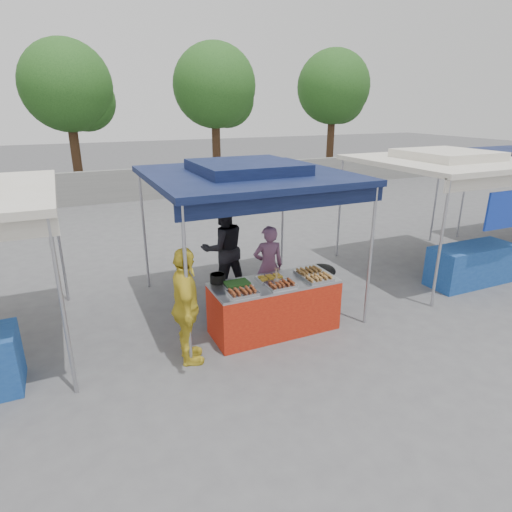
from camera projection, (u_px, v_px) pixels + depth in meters
name	position (u px, v px, depth m)	size (l,w,h in m)	color
ground_plane	(271.00, 327.00, 7.03)	(80.00, 80.00, 0.00)	#515254
back_wall	(144.00, 184.00, 16.28)	(40.00, 0.25, 1.20)	slate
main_canopy	(247.00, 174.00, 7.07)	(3.20, 3.20, 2.57)	#AAAAB1
neighbor_stall_right	(457.00, 201.00, 8.74)	(3.20, 3.20, 2.57)	#AAAAB1
tree_1	(71.00, 90.00, 16.25)	(3.46, 3.39, 5.83)	#3B2516
tree_2	(218.00, 90.00, 18.00)	(3.52, 3.46, 5.94)	#3B2516
tree_3	(335.00, 90.00, 20.93)	(3.57, 3.52, 6.04)	#3B2516
vendor_table	(274.00, 306.00, 6.80)	(2.00, 0.80, 0.85)	#B0220F
food_tray_fl	(243.00, 292.00, 6.19)	(0.42, 0.30, 0.07)	#B6B6BA
food_tray_fm	(281.00, 285.00, 6.45)	(0.42, 0.30, 0.07)	#B6B6BA
food_tray_fr	(318.00, 278.00, 6.69)	(0.42, 0.30, 0.07)	#B6B6BA
food_tray_bl	(237.00, 284.00, 6.47)	(0.42, 0.30, 0.07)	#B6B6BA
food_tray_bm	(270.00, 278.00, 6.71)	(0.42, 0.30, 0.07)	#B6B6BA
food_tray_br	(309.00, 272.00, 6.96)	(0.42, 0.30, 0.07)	#B6B6BA
cooking_pot	(218.00, 278.00, 6.60)	(0.24, 0.24, 0.14)	black
skewer_cup	(276.00, 283.00, 6.47)	(0.09, 0.09, 0.11)	#AAAAB1
wok_burner	(321.00, 282.00, 7.59)	(0.48, 0.48, 0.81)	black
crate_left	(227.00, 307.00, 7.37)	(0.52, 0.36, 0.31)	navy
crate_right	(273.00, 301.00, 7.64)	(0.47, 0.33, 0.28)	navy
crate_stacked	(273.00, 286.00, 7.55)	(0.47, 0.33, 0.28)	navy
vendor_woman	(268.00, 266.00, 7.58)	(0.54, 0.36, 1.49)	#7D4F72
helper_man	(224.00, 248.00, 8.05)	(0.87, 0.68, 1.80)	black
customer_person	(186.00, 307.00, 5.83)	(0.99, 0.41, 1.69)	gold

